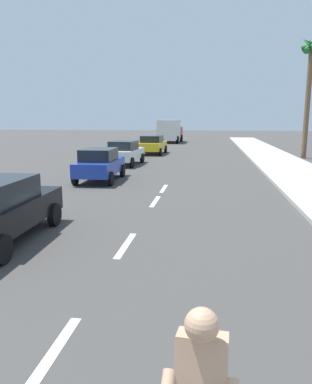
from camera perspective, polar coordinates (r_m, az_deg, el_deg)
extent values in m
plane|color=#423F3D|center=(16.52, 1.51, 0.95)|extent=(160.00, 160.00, 0.00)
cube|color=#B2ADA3|center=(18.96, 22.66, 1.64)|extent=(3.60, 80.00, 0.14)
cube|color=white|center=(5.30, -15.95, -23.22)|extent=(0.16, 1.80, 0.01)
cube|color=white|center=(8.89, -4.72, -8.21)|extent=(0.16, 1.80, 0.01)
cube|color=white|center=(13.41, -0.13, -1.47)|extent=(0.16, 1.80, 0.01)
cube|color=white|center=(15.88, 1.23, 0.55)|extent=(0.16, 1.80, 0.01)
cube|color=tan|center=(2.74, 6.99, -26.89)|extent=(0.36, 0.34, 0.63)
sphere|color=tan|center=(2.44, 7.10, -19.81)|extent=(0.22, 0.22, 0.22)
cylinder|color=black|center=(10.74, -15.47, -3.39)|extent=(0.20, 0.65, 0.64)
cylinder|color=black|center=(8.30, -22.81, -8.21)|extent=(0.20, 0.65, 0.64)
cube|color=#1E389E|center=(18.05, -8.66, 3.93)|extent=(1.79, 3.99, 0.64)
cube|color=black|center=(17.79, -8.88, 5.76)|extent=(1.52, 2.09, 0.56)
cylinder|color=black|center=(19.60, -9.96, 3.37)|extent=(0.20, 0.65, 0.64)
cylinder|color=black|center=(19.20, -5.21, 3.33)|extent=(0.20, 0.65, 0.64)
cylinder|color=black|center=(17.07, -12.45, 2.12)|extent=(0.20, 0.65, 0.64)
cylinder|color=black|center=(16.62, -7.05, 2.05)|extent=(0.20, 0.65, 0.64)
cube|color=white|center=(24.15, -4.87, 5.85)|extent=(1.90, 4.09, 0.64)
cube|color=black|center=(23.91, -5.03, 7.24)|extent=(1.59, 2.16, 0.56)
cylinder|color=black|center=(25.72, -5.81, 5.34)|extent=(0.22, 0.65, 0.64)
cylinder|color=black|center=(25.27, -2.15, 5.28)|extent=(0.22, 0.65, 0.64)
cylinder|color=black|center=(23.15, -7.81, 4.63)|extent=(0.22, 0.65, 0.64)
cylinder|color=black|center=(22.66, -3.78, 4.57)|extent=(0.22, 0.65, 0.64)
cube|color=gold|center=(31.57, -0.55, 7.17)|extent=(1.96, 4.41, 0.64)
cube|color=black|center=(31.32, -0.63, 8.23)|extent=(1.68, 2.31, 0.56)
cylinder|color=black|center=(33.22, -1.63, 6.73)|extent=(0.20, 0.65, 0.64)
cylinder|color=black|center=(32.90, 1.51, 6.69)|extent=(0.20, 0.65, 0.64)
cylinder|color=black|center=(30.34, -2.78, 6.29)|extent=(0.20, 0.65, 0.64)
cylinder|color=black|center=(29.98, 0.65, 6.24)|extent=(0.20, 0.65, 0.64)
cube|color=maroon|center=(49.03, 2.58, 9.23)|extent=(2.50, 2.44, 1.40)
cube|color=silver|center=(46.07, 2.03, 9.66)|extent=(2.58, 4.26, 2.30)
cylinder|color=black|center=(49.13, 1.15, 8.37)|extent=(0.32, 0.91, 0.90)
cylinder|color=black|center=(48.78, 3.96, 8.32)|extent=(0.32, 0.91, 0.90)
cylinder|color=black|center=(45.29, 0.30, 8.12)|extent=(0.32, 0.91, 0.90)
cylinder|color=black|center=(44.92, 3.34, 8.07)|extent=(0.32, 0.91, 0.90)
cylinder|color=brown|center=(30.34, 22.45, 12.78)|extent=(0.38, 0.38, 8.38)
cone|color=#195B23|center=(31.01, 22.99, 20.22)|extent=(1.50, 0.65, 0.87)
cone|color=#195B23|center=(30.84, 22.58, 20.31)|extent=(1.03, 1.48, 1.51)
cone|color=#195B23|center=(30.57, 22.77, 20.38)|extent=(1.26, 1.50, 1.34)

